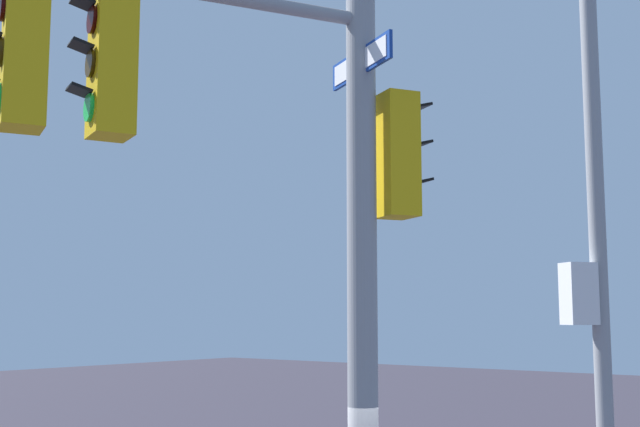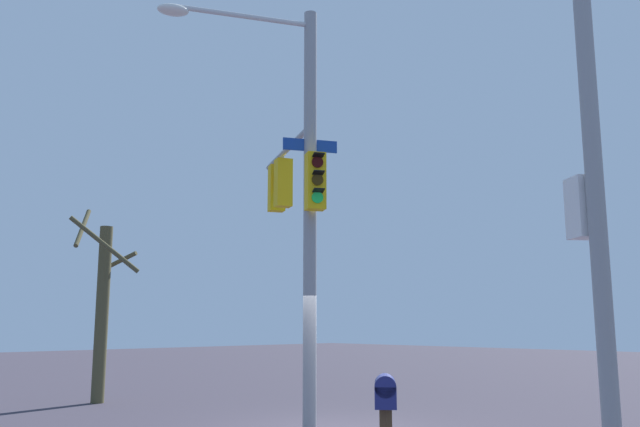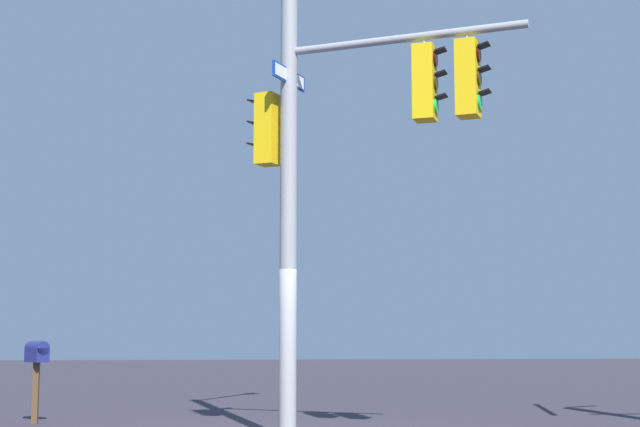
{
  "view_description": "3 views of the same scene",
  "coord_description": "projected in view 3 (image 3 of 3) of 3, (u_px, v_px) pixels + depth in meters",
  "views": [
    {
      "loc": [
        -5.86,
        -4.51,
        3.26
      ],
      "look_at": [
        -0.29,
        -0.15,
        4.13
      ],
      "focal_mm": 46.17,
      "sensor_mm": 36.0,
      "label": 1
    },
    {
      "loc": [
        9.0,
        -9.1,
        1.98
      ],
      "look_at": [
        -0.39,
        0.0,
        4.17
      ],
      "focal_mm": 36.93,
      "sensor_mm": 36.0,
      "label": 2
    },
    {
      "loc": [
        0.51,
        13.66,
        1.58
      ],
      "look_at": [
        -0.6,
        -0.13,
        3.3
      ],
      "focal_mm": 53.42,
      "sensor_mm": 36.0,
      "label": 3
    }
  ],
  "objects": [
    {
      "name": "main_signal_pole_assembly",
      "position": [
        331.0,
        118.0,
        14.35
      ],
      "size": [
        3.93,
        4.49,
        8.24
      ],
      "rotation": [
        0.0,
        0.0,
        2.68
      ],
      "color": "gray",
      "rests_on": "ground"
    },
    {
      "name": "mailbox",
      "position": [
        37.0,
        359.0,
        16.42
      ],
      "size": [
        0.47,
        0.49,
        1.41
      ],
      "rotation": [
        0.0,
        0.0,
        0.72
      ],
      "color": "#4C3823",
      "rests_on": "ground"
    }
  ]
}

